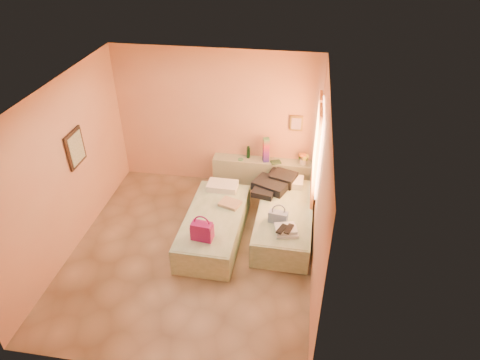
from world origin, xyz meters
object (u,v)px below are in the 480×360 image
object	(u,v)px
headboard_ledge	(264,174)
flower_vase	(303,158)
bed_right	(285,221)
towel_stack	(287,230)
bed_left	(214,226)
green_book	(276,162)
blue_handbag	(278,217)
water_bottle	(248,152)
magenta_handbag	(202,231)

from	to	relation	value
headboard_ledge	flower_vase	xyz separation A→B (m)	(0.76, -0.02, 0.47)
bed_right	headboard_ledge	bearing A→B (deg)	112.39
flower_vase	towel_stack	xyz separation A→B (m)	(-0.18, -1.95, -0.24)
bed_left	flower_vase	distance (m)	2.28
green_book	blue_handbag	xyz separation A→B (m)	(0.19, -1.65, -0.07)
water_bottle	green_book	xyz separation A→B (m)	(0.57, -0.12, -0.11)
blue_handbag	green_book	bearing A→B (deg)	104.56
blue_handbag	towel_stack	bearing A→B (deg)	-50.22
towel_stack	water_bottle	bearing A→B (deg)	114.24
bed_right	green_book	distance (m)	1.38
headboard_ledge	water_bottle	size ratio (longest dim) A/B	8.19
bed_left	bed_right	bearing A→B (deg)	17.34
green_book	blue_handbag	distance (m)	1.66
bed_right	water_bottle	size ratio (longest dim) A/B	7.99
headboard_ledge	bed_left	size ratio (longest dim) A/B	1.02
flower_vase	blue_handbag	size ratio (longest dim) A/B	0.92
green_book	towel_stack	world-z (taller)	green_book
bed_left	towel_stack	xyz separation A→B (m)	(1.26, -0.27, 0.30)
bed_left	water_bottle	distance (m)	1.86
flower_vase	bed_left	bearing A→B (deg)	-130.62
flower_vase	blue_handbag	xyz separation A→B (m)	(-0.34, -1.69, -0.19)
bed_left	magenta_handbag	distance (m)	0.74
bed_left	blue_handbag	size ratio (longest dim) A/B	6.39
bed_right	water_bottle	distance (m)	1.73
green_book	bed_right	bearing A→B (deg)	-101.33
water_bottle	blue_handbag	size ratio (longest dim) A/B	0.80
green_book	flower_vase	xyz separation A→B (m)	(0.53, 0.04, 0.13)
green_book	magenta_handbag	xyz separation A→B (m)	(-0.96, -2.25, -0.01)
flower_vase	magenta_handbag	bearing A→B (deg)	-122.94
water_bottle	magenta_handbag	xyz separation A→B (m)	(-0.39, -2.37, -0.12)
magenta_handbag	green_book	bearing A→B (deg)	73.36
bed_right	green_book	xyz separation A→B (m)	(-0.29, 1.29, 0.42)
water_bottle	blue_handbag	world-z (taller)	water_bottle
bed_right	flower_vase	distance (m)	1.46
bed_right	water_bottle	world-z (taller)	water_bottle
magenta_handbag	bed_left	bearing A→B (deg)	92.09
headboard_ledge	blue_handbag	size ratio (longest dim) A/B	6.55
flower_vase	green_book	bearing A→B (deg)	-175.22
water_bottle	headboard_ledge	bearing A→B (deg)	-9.10
blue_handbag	flower_vase	bearing A→B (deg)	86.74
flower_vase	towel_stack	bearing A→B (deg)	-95.25
headboard_ledge	bed_right	world-z (taller)	headboard_ledge
flower_vase	bed_right	bearing A→B (deg)	-100.21
bed_left	flower_vase	world-z (taller)	flower_vase
blue_handbag	magenta_handbag	bearing A→B (deg)	-144.17
water_bottle	green_book	world-z (taller)	water_bottle
bed_right	magenta_handbag	xyz separation A→B (m)	(-1.25, -0.96, 0.41)
blue_handbag	towel_stack	size ratio (longest dim) A/B	0.89
bed_left	green_book	distance (m)	1.92
bed_right	green_book	world-z (taller)	green_book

